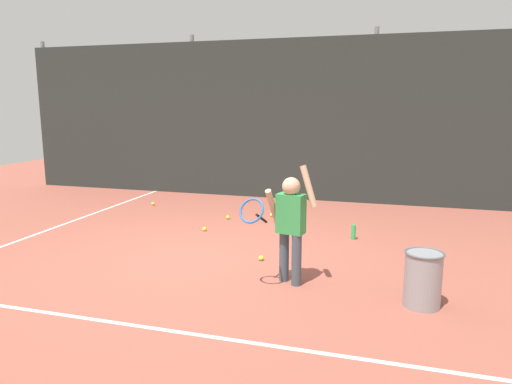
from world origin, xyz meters
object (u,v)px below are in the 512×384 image
tennis_ball_0 (272,215)px  tennis_player (289,220)px  water_bottle (353,232)px  tennis_ball_4 (204,229)px  tennis_ball_2 (228,217)px  ball_hopper (423,279)px  tennis_ball_3 (261,258)px  tennis_ball_1 (153,204)px

tennis_ball_0 → tennis_player: bearing=-72.0°
water_bottle → tennis_ball_0: bearing=146.0°
water_bottle → tennis_ball_4: (-2.31, -0.20, -0.08)m
water_bottle → tennis_ball_2: size_ratio=3.33×
ball_hopper → tennis_ball_2: (-3.08, 2.85, -0.26)m
tennis_ball_2 → tennis_ball_4: same height
ball_hopper → tennis_ball_3: ball_hopper is taller
water_bottle → tennis_ball_3: (-1.06, -1.32, -0.08)m
tennis_ball_2 → tennis_ball_3: same height
tennis_ball_0 → tennis_ball_4: size_ratio=1.00×
tennis_ball_0 → water_bottle: bearing=-34.0°
tennis_ball_4 → tennis_player: bearing=-45.3°
tennis_player → tennis_ball_2: size_ratio=20.46×
tennis_ball_1 → tennis_ball_3: 3.97m
tennis_ball_0 → tennis_ball_1: (-2.51, 0.27, 0.00)m
tennis_ball_1 → tennis_ball_4: 2.29m
tennis_ball_0 → tennis_ball_3: same height
ball_hopper → tennis_ball_2: ball_hopper is taller
ball_hopper → water_bottle: size_ratio=2.55×
tennis_ball_0 → tennis_ball_3: 2.40m
tennis_player → tennis_ball_0: tennis_player is taller
tennis_player → tennis_ball_1: 4.84m
water_bottle → tennis_ball_2: (-2.22, 0.65, -0.08)m
tennis_player → tennis_ball_0: size_ratio=20.46×
tennis_player → tennis_ball_0: 3.24m
tennis_ball_1 → ball_hopper: bearing=-35.6°
water_bottle → tennis_ball_3: bearing=-128.6°
ball_hopper → tennis_ball_3: size_ratio=8.52×
tennis_player → tennis_ball_2: tennis_player is taller
tennis_player → tennis_ball_3: tennis_player is taller
tennis_ball_1 → tennis_ball_4: bearing=-41.0°
tennis_ball_1 → tennis_ball_3: (2.98, -2.62, 0.00)m
tennis_ball_2 → tennis_ball_4: 0.85m
tennis_ball_0 → tennis_ball_4: bearing=-122.6°
tennis_ball_2 → ball_hopper: bearing=-42.8°
ball_hopper → water_bottle: (-0.86, 2.20, -0.18)m
tennis_ball_0 → tennis_ball_3: bearing=-78.7°
water_bottle → tennis_ball_1: bearing=162.1°
water_bottle → tennis_ball_1: water_bottle is taller
tennis_player → tennis_ball_1: (-3.49, 3.28, -0.69)m
ball_hopper → tennis_ball_0: size_ratio=8.52×
water_bottle → tennis_ball_3: 1.69m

